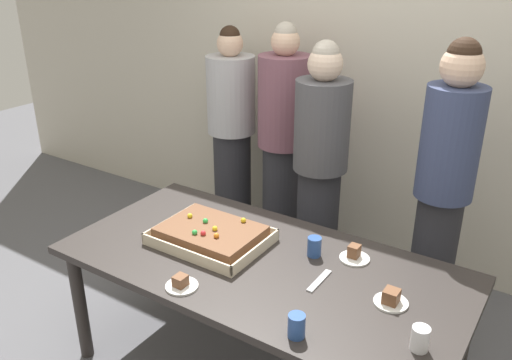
# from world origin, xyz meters

# --- Properties ---
(interior_back_panel) EXTENTS (8.00, 0.12, 3.00)m
(interior_back_panel) POSITION_xyz_m (0.00, 1.60, 1.50)
(interior_back_panel) COLOR beige
(interior_back_panel) RESTS_ON ground_plane
(party_table) EXTENTS (1.99, 0.98, 0.73)m
(party_table) POSITION_xyz_m (0.00, 0.00, 0.65)
(party_table) COLOR #2D2826
(party_table) RESTS_ON ground_plane
(sheet_cake) EXTENTS (0.57, 0.43, 0.11)m
(sheet_cake) POSITION_xyz_m (-0.32, 0.01, 0.77)
(sheet_cake) COLOR beige
(sheet_cake) RESTS_ON party_table
(plated_slice_near_left) EXTENTS (0.15, 0.15, 0.07)m
(plated_slice_near_left) POSITION_xyz_m (0.65, 0.02, 0.75)
(plated_slice_near_left) COLOR white
(plated_slice_near_left) RESTS_ON party_table
(plated_slice_near_right) EXTENTS (0.15, 0.15, 0.06)m
(plated_slice_near_right) POSITION_xyz_m (-0.18, -0.38, 0.74)
(plated_slice_near_right) COLOR white
(plated_slice_near_right) RESTS_ON party_table
(plated_slice_far_left) EXTENTS (0.15, 0.15, 0.07)m
(plated_slice_far_left) POSITION_xyz_m (0.37, 0.27, 0.75)
(plated_slice_far_left) COLOR white
(plated_slice_far_left) RESTS_ON party_table
(drink_cup_nearest) EXTENTS (0.07, 0.07, 0.10)m
(drink_cup_nearest) POSITION_xyz_m (0.84, -0.20, 0.78)
(drink_cup_nearest) COLOR white
(drink_cup_nearest) RESTS_ON party_table
(drink_cup_middle) EXTENTS (0.07, 0.07, 0.10)m
(drink_cup_middle) POSITION_xyz_m (0.19, 0.19, 0.78)
(drink_cup_middle) COLOR #2D5199
(drink_cup_middle) RESTS_ON party_table
(drink_cup_far_end) EXTENTS (0.07, 0.07, 0.10)m
(drink_cup_far_end) POSITION_xyz_m (0.42, -0.39, 0.78)
(drink_cup_far_end) COLOR #2D5199
(drink_cup_far_end) RESTS_ON party_table
(cake_server_utensil) EXTENTS (0.03, 0.20, 0.01)m
(cake_server_utensil) POSITION_xyz_m (0.32, 0.00, 0.73)
(cake_server_utensil) COLOR silver
(cake_server_utensil) RESTS_ON party_table
(person_serving_front) EXTENTS (0.37, 0.37, 1.71)m
(person_serving_front) POSITION_xyz_m (-0.59, 1.21, 0.88)
(person_serving_front) COLOR #28282D
(person_serving_front) RESTS_ON ground_plane
(person_green_shirt_behind) EXTENTS (0.31, 0.31, 1.75)m
(person_green_shirt_behind) POSITION_xyz_m (0.62, 0.87, 0.93)
(person_green_shirt_behind) COLOR #28282D
(person_green_shirt_behind) RESTS_ON ground_plane
(person_striped_tie_right) EXTENTS (0.34, 0.34, 1.66)m
(person_striped_tie_right) POSITION_xyz_m (-0.15, 0.92, 0.86)
(person_striped_tie_right) COLOR #28282D
(person_striped_tie_right) RESTS_ON ground_plane
(person_far_right_suit) EXTENTS (0.36, 0.36, 1.65)m
(person_far_right_suit) POSITION_xyz_m (-1.05, 1.22, 0.85)
(person_far_right_suit) COLOR #28282D
(person_far_right_suit) RESTS_ON ground_plane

